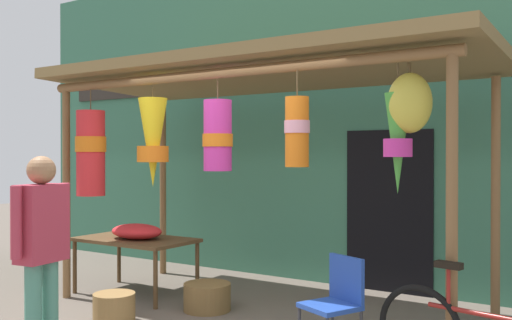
% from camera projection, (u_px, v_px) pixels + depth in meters
% --- Properties ---
extents(shop_facade, '(10.94, 0.29, 4.44)m').
position_uv_depth(shop_facade, '(339.00, 115.00, 7.64)').
color(shop_facade, '#387056').
rests_on(shop_facade, ground_plane).
extents(market_stall_canopy, '(4.97, 2.18, 2.71)m').
position_uv_depth(market_stall_canopy, '(250.00, 92.00, 6.20)').
color(market_stall_canopy, brown).
rests_on(market_stall_canopy, ground_plane).
extents(display_table, '(1.43, 0.83, 0.68)m').
position_uv_depth(display_table, '(135.00, 243.00, 7.01)').
color(display_table, brown).
rests_on(display_table, ground_plane).
extents(flower_heap_on_table, '(0.68, 0.48, 0.18)m').
position_uv_depth(flower_heap_on_table, '(137.00, 231.00, 6.94)').
color(flower_heap_on_table, red).
rests_on(flower_heap_on_table, display_table).
extents(folding_chair, '(0.53, 0.53, 0.84)m').
position_uv_depth(folding_chair, '(337.00, 298.00, 4.82)').
color(folding_chair, '#2347A8').
rests_on(folding_chair, ground_plane).
extents(wicker_basket_by_table, '(0.42, 0.42, 0.29)m').
position_uv_depth(wicker_basket_by_table, '(114.00, 308.00, 5.84)').
color(wicker_basket_by_table, olive).
rests_on(wicker_basket_by_table, ground_plane).
extents(wicker_basket_spare, '(0.51, 0.51, 0.29)m').
position_uv_depth(wicker_basket_spare, '(207.00, 297.00, 6.29)').
color(wicker_basket_spare, brown).
rests_on(wicker_basket_spare, ground_plane).
extents(customer_foreground, '(0.27, 0.59, 1.68)m').
position_uv_depth(customer_foreground, '(42.00, 241.00, 4.65)').
color(customer_foreground, '#4C8E7A').
rests_on(customer_foreground, ground_plane).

